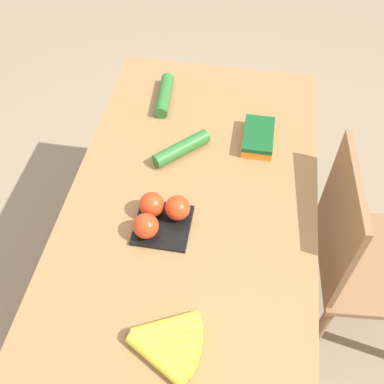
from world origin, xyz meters
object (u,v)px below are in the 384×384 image
at_px(cucumber_near, 181,149).
at_px(cucumber_far, 164,95).
at_px(tomato_pack, 159,215).
at_px(chair, 360,257).
at_px(carrot_bag, 258,136).
at_px(banana_bunch, 164,342).

height_order(cucumber_near, cucumber_far, same).
relative_size(tomato_pack, cucumber_far, 0.78).
xyz_separation_m(chair, tomato_pack, (0.15, -0.67, 0.30)).
distance_m(carrot_bag, cucumber_near, 0.27).
relative_size(banana_bunch, carrot_bag, 1.14).
height_order(chair, cucumber_far, chair).
bearing_deg(tomato_pack, banana_bunch, 13.61).
xyz_separation_m(banana_bunch, carrot_bag, (-0.75, 0.17, 0.01)).
relative_size(carrot_bag, cucumber_far, 0.82).
relative_size(chair, cucumber_near, 4.82).
relative_size(chair, tomato_pack, 5.34).
bearing_deg(tomato_pack, cucumber_near, 177.57).
bearing_deg(carrot_bag, tomato_pack, -34.02).
xyz_separation_m(banana_bunch, tomato_pack, (-0.36, -0.09, 0.02)).
relative_size(chair, banana_bunch, 4.49).
relative_size(banana_bunch, tomato_pack, 1.19).
bearing_deg(banana_bunch, chair, 131.15).
height_order(carrot_bag, cucumber_far, cucumber_far).
height_order(banana_bunch, cucumber_near, cucumber_near).
bearing_deg(cucumber_far, chair, 62.42).
bearing_deg(banana_bunch, cucumber_near, -173.44).
bearing_deg(banana_bunch, carrot_bag, 166.82).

